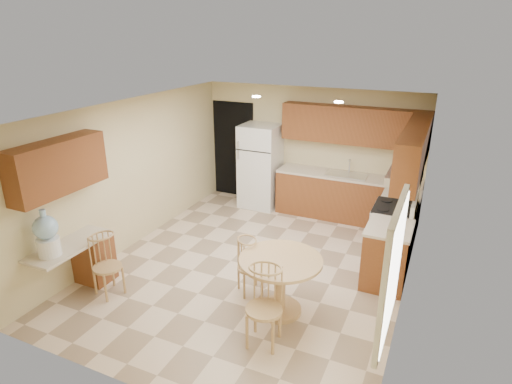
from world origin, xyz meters
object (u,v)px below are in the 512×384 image
at_px(refrigerator, 260,166).
at_px(stove, 392,232).
at_px(dining_table, 280,277).
at_px(chair_table_a, 248,263).
at_px(chair_table_b, 261,304).
at_px(water_crock, 47,235).
at_px(chair_desk, 102,263).

distance_m(refrigerator, stove, 3.15).
bearing_deg(dining_table, chair_table_a, 162.86).
distance_m(dining_table, chair_table_b, 0.75).
relative_size(refrigerator, water_crock, 2.71).
relative_size(chair_table_b, water_crock, 1.55).
bearing_deg(stove, chair_table_a, -131.15).
height_order(dining_table, chair_table_a, chair_table_a).
height_order(chair_desk, water_crock, water_crock).
height_order(chair_table_a, water_crock, water_crock).
relative_size(dining_table, water_crock, 1.68).
distance_m(chair_desk, water_crock, 0.80).
distance_m(chair_table_b, water_crock, 2.91).
relative_size(stove, chair_table_b, 1.10).
xyz_separation_m(stove, water_crock, (-3.92, -3.20, 0.59)).
bearing_deg(water_crock, chair_table_b, 7.28).
bearing_deg(chair_table_b, chair_table_a, -63.34).
relative_size(dining_table, chair_desk, 1.20).
bearing_deg(stove, refrigerator, 157.01).
relative_size(refrigerator, chair_table_a, 2.07).
xyz_separation_m(dining_table, chair_table_b, (0.05, -0.74, 0.08)).
bearing_deg(chair_table_a, water_crock, -104.15).
height_order(refrigerator, water_crock, refrigerator).
distance_m(dining_table, water_crock, 3.06).
relative_size(refrigerator, stove, 1.60).
xyz_separation_m(dining_table, chair_table_a, (-0.55, 0.17, -0.01)).
bearing_deg(refrigerator, chair_desk, -98.52).
height_order(dining_table, chair_desk, chair_desk).
relative_size(chair_table_a, chair_desk, 0.94).
height_order(dining_table, chair_table_b, chair_table_b).
height_order(refrigerator, chair_desk, refrigerator).
height_order(chair_table_a, chair_desk, chair_desk).
height_order(dining_table, water_crock, water_crock).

